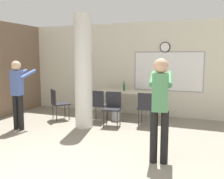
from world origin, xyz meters
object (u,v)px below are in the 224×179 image
object	(u,v)px
chair_near_pillar	(58,102)
folding_table	(125,93)
chair_table_front	(113,106)
chair_table_right	(147,106)
bottle_on_table	(124,87)
chair_table_left	(99,103)
person_watching_back	(18,89)
person_playing_side	(160,102)

from	to	relation	value
chair_near_pillar	folding_table	bearing A→B (deg)	31.50
chair_table_front	chair_table_right	xyz separation A→B (m)	(0.83, 0.29, 0.00)
chair_table_front	chair_near_pillar	distance (m)	1.64
bottle_on_table	chair_near_pillar	size ratio (longest dim) A/B	0.33
chair_near_pillar	chair_table_right	bearing A→B (deg)	6.90
chair_table_left	chair_table_front	size ratio (longest dim) A/B	1.00
chair_table_left	chair_table_front	bearing A→B (deg)	-25.58
bottle_on_table	person_watching_back	xyz separation A→B (m)	(-1.97, -2.24, 0.11)
folding_table	person_watching_back	world-z (taller)	person_watching_back
folding_table	chair_table_right	size ratio (longest dim) A/B	1.76
chair_table_left	bottle_on_table	bearing A→B (deg)	62.10
folding_table	bottle_on_table	size ratio (longest dim) A/B	5.30
chair_table_left	chair_table_right	world-z (taller)	same
bottle_on_table	chair_near_pillar	xyz separation A→B (m)	(-1.59, -1.10, -0.37)
chair_table_right	person_watching_back	xyz separation A→B (m)	(-2.85, -1.44, 0.48)
chair_table_left	person_playing_side	world-z (taller)	person_playing_side
folding_table	person_playing_side	distance (m)	3.26
chair_table_right	person_playing_side	xyz separation A→B (m)	(0.72, -2.14, 0.52)
folding_table	bottle_on_table	world-z (taller)	bottle_on_table
bottle_on_table	chair_table_left	world-z (taller)	bottle_on_table
chair_near_pillar	person_playing_side	size ratio (longest dim) A/B	0.50
chair_table_right	person_watching_back	size ratio (longest dim) A/B	0.52
folding_table	chair_table_front	xyz separation A→B (m)	(0.00, -1.00, -0.20)
chair_table_front	person_watching_back	size ratio (longest dim) A/B	0.52
person_watching_back	chair_table_front	bearing A→B (deg)	29.49
chair_table_left	person_playing_side	distance (m)	2.97
bottle_on_table	chair_table_right	world-z (taller)	bottle_on_table
bottle_on_table	chair_table_right	bearing A→B (deg)	-42.34
chair_table_left	person_watching_back	world-z (taller)	person_watching_back
folding_table	person_watching_back	distance (m)	2.96
person_watching_back	chair_table_right	bearing A→B (deg)	26.76
chair_table_right	person_playing_side	distance (m)	2.32
folding_table	chair_table_front	bearing A→B (deg)	-89.89
chair_near_pillar	chair_table_right	xyz separation A→B (m)	(2.47, 0.30, 0.00)
person_playing_side	folding_table	bearing A→B (deg)	118.62
person_playing_side	bottle_on_table	bearing A→B (deg)	118.59
person_playing_side	chair_near_pillar	bearing A→B (deg)	150.07
chair_table_front	person_watching_back	xyz separation A→B (m)	(-2.02, -1.14, 0.48)
chair_table_front	person_watching_back	bearing A→B (deg)	-150.51
chair_near_pillar	chair_table_front	bearing A→B (deg)	0.17
person_watching_back	bottle_on_table	bearing A→B (deg)	48.65
chair_table_left	folding_table	bearing A→B (deg)	56.57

